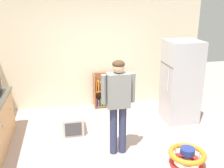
{
  "coord_description": "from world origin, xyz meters",
  "views": [
    {
      "loc": [
        -0.83,
        -3.9,
        2.61
      ],
      "look_at": [
        0.02,
        0.54,
        1.11
      ],
      "focal_mm": 41.85,
      "sensor_mm": 36.0,
      "label": 1
    }
  ],
  "objects_px": {
    "baby_walker": "(187,157)",
    "pet_carrier": "(73,123)",
    "standing_person": "(118,100)",
    "refrigerator": "(181,82)",
    "bookshelf": "(108,92)"
  },
  "relations": [
    {
      "from": "standing_person",
      "to": "baby_walker",
      "type": "height_order",
      "value": "standing_person"
    },
    {
      "from": "baby_walker",
      "to": "pet_carrier",
      "type": "relative_size",
      "value": 1.09
    },
    {
      "from": "bookshelf",
      "to": "pet_carrier",
      "type": "relative_size",
      "value": 1.54
    },
    {
      "from": "refrigerator",
      "to": "baby_walker",
      "type": "xyz_separation_m",
      "value": [
        -0.59,
        -1.64,
        -0.73
      ]
    },
    {
      "from": "refrigerator",
      "to": "standing_person",
      "type": "relative_size",
      "value": 1.06
    },
    {
      "from": "standing_person",
      "to": "pet_carrier",
      "type": "xyz_separation_m",
      "value": [
        -0.74,
        0.93,
        -0.82
      ]
    },
    {
      "from": "bookshelf",
      "to": "pet_carrier",
      "type": "xyz_separation_m",
      "value": [
        -0.93,
        -1.19,
        -0.19
      ]
    },
    {
      "from": "refrigerator",
      "to": "bookshelf",
      "type": "relative_size",
      "value": 2.09
    },
    {
      "from": "bookshelf",
      "to": "baby_walker",
      "type": "distance_m",
      "value": 2.84
    },
    {
      "from": "pet_carrier",
      "to": "refrigerator",
      "type": "bearing_deg",
      "value": 2.86
    },
    {
      "from": "baby_walker",
      "to": "refrigerator",
      "type": "bearing_deg",
      "value": 70.07
    },
    {
      "from": "baby_walker",
      "to": "pet_carrier",
      "type": "bearing_deg",
      "value": 139.21
    },
    {
      "from": "refrigerator",
      "to": "standing_person",
      "type": "xyz_separation_m",
      "value": [
        -1.61,
        -1.05,
        0.11
      ]
    },
    {
      "from": "standing_person",
      "to": "pet_carrier",
      "type": "height_order",
      "value": "standing_person"
    },
    {
      "from": "standing_person",
      "to": "baby_walker",
      "type": "relative_size",
      "value": 2.77
    }
  ]
}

